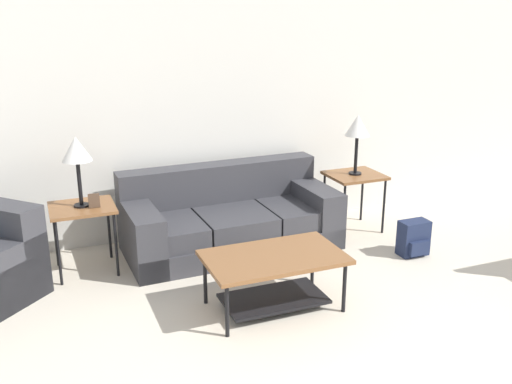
# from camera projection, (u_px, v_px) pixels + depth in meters

# --- Properties ---
(wall_back) EXTENTS (9.20, 0.06, 2.60)m
(wall_back) POSITION_uv_depth(u_px,v_px,m) (231.00, 112.00, 6.14)
(wall_back) COLOR silver
(wall_back) RESTS_ON ground_plane
(couch) EXTENTS (2.16, 1.03, 0.82)m
(couch) POSITION_uv_depth(u_px,v_px,m) (230.00, 220.00, 5.85)
(couch) COLOR #38383D
(couch) RESTS_ON ground_plane
(coffee_table) EXTENTS (1.12, 0.67, 0.47)m
(coffee_table) POSITION_uv_depth(u_px,v_px,m) (274.00, 269.00, 4.62)
(coffee_table) COLOR brown
(coffee_table) RESTS_ON ground_plane
(side_table_left) EXTENTS (0.58, 0.52, 0.64)m
(side_table_left) POSITION_uv_depth(u_px,v_px,m) (82.00, 213.00, 5.22)
(side_table_left) COLOR brown
(side_table_left) RESTS_ON ground_plane
(side_table_right) EXTENTS (0.58, 0.52, 0.64)m
(side_table_right) POSITION_uv_depth(u_px,v_px,m) (355.00, 180.00, 6.24)
(side_table_right) COLOR brown
(side_table_right) RESTS_ON ground_plane
(table_lamp_left) EXTENTS (0.27, 0.27, 0.65)m
(table_lamp_left) POSITION_uv_depth(u_px,v_px,m) (76.00, 151.00, 5.04)
(table_lamp_left) COLOR black
(table_lamp_left) RESTS_ON side_table_left
(table_lamp_right) EXTENTS (0.27, 0.27, 0.65)m
(table_lamp_right) POSITION_uv_depth(u_px,v_px,m) (358.00, 127.00, 6.07)
(table_lamp_right) COLOR black
(table_lamp_right) RESTS_ON side_table_right
(backpack) EXTENTS (0.30, 0.25, 0.36)m
(backpack) POSITION_uv_depth(u_px,v_px,m) (414.00, 239.00, 5.69)
(backpack) COLOR #1E2847
(backpack) RESTS_ON ground_plane
(picture_frame) EXTENTS (0.10, 0.04, 0.13)m
(picture_frame) POSITION_uv_depth(u_px,v_px,m) (94.00, 201.00, 5.15)
(picture_frame) COLOR #4C3828
(picture_frame) RESTS_ON side_table_left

